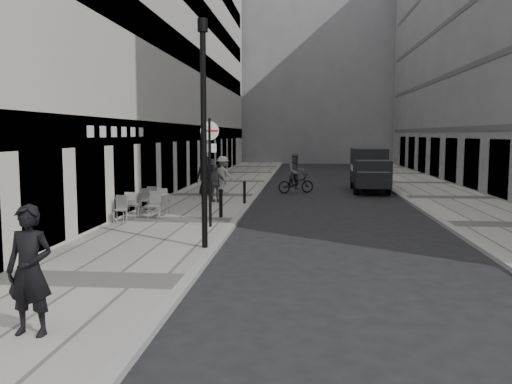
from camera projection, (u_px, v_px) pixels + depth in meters
ground at (146, 338)px, 8.07m from camera, size 120.00×120.00×0.00m
sidewalk at (214, 196)px, 26.07m from camera, size 4.00×60.00×0.12m
far_sidewalk at (448, 198)px, 25.09m from camera, size 4.00×60.00×0.12m
building_left at (164, 32)px, 31.91m from camera, size 4.00×45.00×18.00m
building_far at (298, 64)px, 62.22m from camera, size 24.00×16.00×22.00m
walking_man at (30, 270)px, 7.78m from camera, size 0.72×0.50×1.91m
sign_post at (210, 158)px, 16.83m from camera, size 0.58×0.09×3.39m
lamppost at (204, 123)px, 13.60m from camera, size 0.26×0.26×5.74m
bollard_near at (221, 204)px, 18.95m from camera, size 0.12×0.12×0.93m
bollard_far at (244, 193)px, 22.75m from camera, size 0.12×0.12×0.88m
panel_van at (369, 167)px, 28.55m from camera, size 1.92×4.85×2.26m
cyclist at (296, 178)px, 27.78m from camera, size 2.02×1.34×2.06m
pedestrian_a at (216, 183)px, 23.15m from camera, size 1.01×0.59×1.61m
pedestrian_b at (223, 175)px, 26.69m from camera, size 1.36×1.15×1.83m
pedestrian_c at (206, 176)px, 25.57m from camera, size 1.06×0.85×1.88m
cafe_table_near at (149, 199)px, 20.74m from camera, size 0.67×1.52×0.86m
cafe_table_mid at (126, 207)px, 18.12m from camera, size 0.71×1.61×0.92m
cafe_table_far at (159, 203)px, 19.21m from camera, size 0.73×1.65×0.94m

